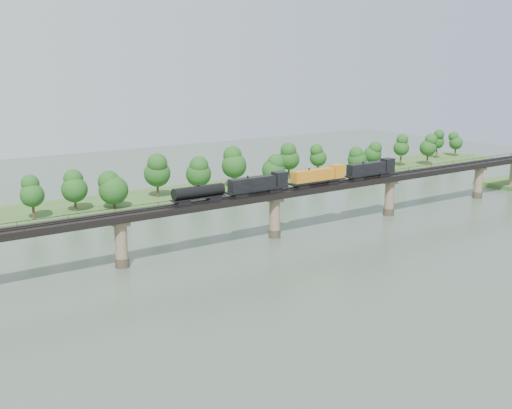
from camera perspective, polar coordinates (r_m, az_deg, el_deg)
ground at (r=135.67m, az=9.32°, el=-5.69°), size 400.00×400.00×0.00m
far_bank at (r=202.59m, az=-7.72°, el=0.73°), size 300.00×24.00×1.60m
bridge at (r=156.00m, az=1.67°, el=-1.01°), size 236.00×30.00×11.50m
bridge_superstructure at (r=154.63m, az=1.69°, el=1.27°), size 220.00×4.90×0.75m
far_treeline at (r=193.53m, az=-9.33°, el=2.53°), size 289.06×17.54×13.60m
freight_train at (r=158.67m, az=3.80°, el=2.26°), size 68.25×2.66×4.70m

